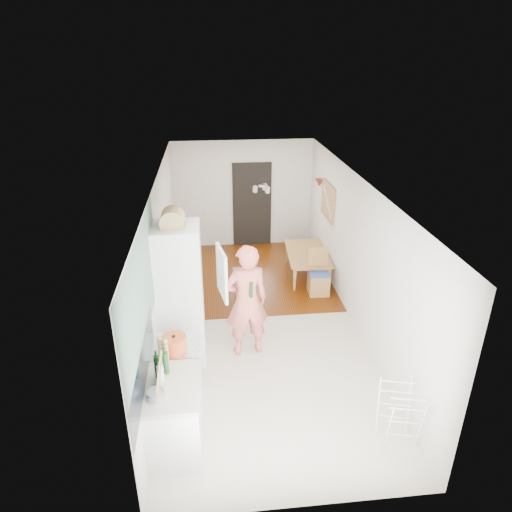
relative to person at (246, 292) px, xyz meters
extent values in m
cube|color=beige|center=(0.30, 0.78, -1.07)|extent=(3.20, 7.00, 0.01)
cube|color=#602E07|center=(0.30, 2.63, -1.06)|extent=(3.20, 3.30, 0.01)
cube|color=slate|center=(-1.29, -1.22, 0.78)|extent=(0.02, 3.00, 1.30)
cube|color=black|center=(-1.28, -1.77, 0.08)|extent=(0.02, 1.90, 0.50)
cube|color=black|center=(0.50, 4.26, -0.07)|extent=(0.90, 0.04, 2.00)
cube|color=white|center=(-1.00, -1.77, -0.64)|extent=(0.60, 0.90, 0.86)
cube|color=beige|center=(-1.00, -1.77, -0.18)|extent=(0.62, 0.92, 0.06)
cube|color=white|center=(-1.00, -1.02, -0.63)|extent=(0.60, 0.60, 0.88)
cube|color=silver|center=(-1.00, -1.02, -0.17)|extent=(0.60, 0.60, 0.04)
cube|color=white|center=(-0.97, 0.00, 0.00)|extent=(0.66, 0.66, 2.15)
cube|color=white|center=(-0.36, -0.30, 0.48)|extent=(0.14, 0.56, 0.70)
cube|color=white|center=(-0.66, 0.00, 0.48)|extent=(0.02, 0.52, 0.66)
cube|color=tan|center=(1.88, 2.68, 0.48)|extent=(0.03, 0.90, 0.70)
cube|color=#AC8240|center=(1.87, 2.68, 0.48)|extent=(0.00, 0.94, 0.74)
cone|color=maroon|center=(1.84, 3.33, 0.68)|extent=(0.18, 0.18, 0.16)
imported|color=#E56E61|center=(0.00, 0.00, 0.00)|extent=(0.86, 0.64, 2.14)
imported|color=#AC8240|center=(1.50, 2.48, -0.85)|extent=(0.78, 1.30, 0.44)
cube|color=slate|center=(0.11, 1.52, -0.54)|extent=(0.44, 0.44, 0.19)
cylinder|color=#D54D1F|center=(-1.00, -1.11, -0.06)|extent=(0.32, 0.32, 0.18)
cylinder|color=silver|center=(-1.15, -1.98, -0.10)|extent=(0.22, 0.22, 0.10)
cylinder|color=#173E19|center=(0.06, -0.12, 0.10)|extent=(0.05, 0.05, 0.24)
cylinder|color=#173E19|center=(-1.07, -1.56, -0.01)|extent=(0.07, 0.07, 0.29)
cylinder|color=#173E19|center=(-1.16, -1.61, -0.01)|extent=(0.07, 0.07, 0.29)
cylinder|color=silver|center=(-1.12, -1.69, -0.05)|extent=(0.09, 0.09, 0.19)
cylinder|color=tan|center=(-1.15, -1.24, -0.04)|extent=(0.07, 0.07, 0.23)
cylinder|color=tan|center=(-1.08, -1.31, -0.04)|extent=(0.07, 0.07, 0.23)
camera|label=1|loc=(-0.48, -5.88, 3.28)|focal=32.00mm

